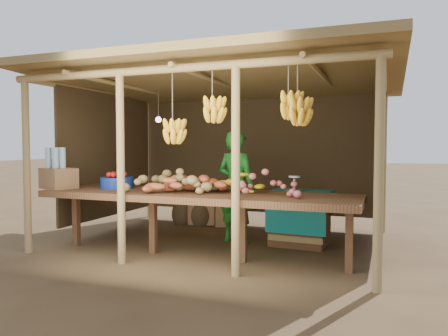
% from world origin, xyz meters
% --- Properties ---
extents(ground, '(60.00, 60.00, 0.00)m').
position_xyz_m(ground, '(0.00, 0.00, 0.00)').
color(ground, brown).
rests_on(ground, ground).
extents(stall_structure, '(4.70, 3.50, 2.43)m').
position_xyz_m(stall_structure, '(0.08, -0.02, 1.91)').
color(stall_structure, '#A38754').
rests_on(stall_structure, ground).
extents(counter, '(3.90, 1.05, 0.80)m').
position_xyz_m(counter, '(0.00, -0.95, 0.74)').
color(counter, brown).
rests_on(counter, ground).
extents(potato_heap, '(1.23, 0.87, 0.37)m').
position_xyz_m(potato_heap, '(-0.35, -0.91, 0.99)').
color(potato_heap, '#97844E').
rests_on(potato_heap, counter).
extents(sweet_potato_heap, '(1.12, 0.72, 0.36)m').
position_xyz_m(sweet_potato_heap, '(0.04, -1.03, 0.98)').
color(sweet_potato_heap, '#A8502B').
rests_on(sweet_potato_heap, counter).
extents(onion_heap, '(0.83, 0.50, 0.36)m').
position_xyz_m(onion_heap, '(0.89, -0.94, 0.98)').
color(onion_heap, '#C86163').
rests_on(onion_heap, counter).
extents(banana_pile, '(0.73, 0.52, 0.35)m').
position_xyz_m(banana_pile, '(0.48, -0.75, 0.98)').
color(banana_pile, yellow).
rests_on(banana_pile, counter).
extents(tomato_basin, '(0.43, 0.43, 0.23)m').
position_xyz_m(tomato_basin, '(-1.18, -0.89, 0.89)').
color(tomato_basin, navy).
rests_on(tomato_basin, counter).
extents(bottle_box, '(0.52, 0.46, 0.54)m').
position_xyz_m(bottle_box, '(-1.90, -1.16, 1.01)').
color(bottle_box, brown).
rests_on(bottle_box, counter).
extents(vendor, '(0.65, 0.50, 1.58)m').
position_xyz_m(vendor, '(0.17, 0.04, 0.79)').
color(vendor, '#1A7520').
rests_on(vendor, ground).
extents(tarp_crate, '(0.85, 0.75, 0.97)m').
position_xyz_m(tarp_crate, '(1.04, 0.20, 0.40)').
color(tarp_crate, brown).
rests_on(tarp_crate, ground).
extents(carton_stack, '(1.03, 0.47, 0.73)m').
position_xyz_m(carton_stack, '(-0.48, 1.09, 0.32)').
color(carton_stack, brown).
rests_on(carton_stack, ground).
extents(burlap_sacks, '(0.73, 0.38, 0.51)m').
position_xyz_m(burlap_sacks, '(-0.98, 1.02, 0.22)').
color(burlap_sacks, '#4A3922').
rests_on(burlap_sacks, ground).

